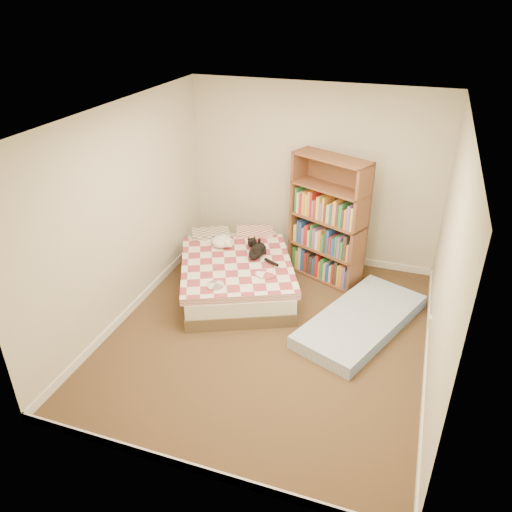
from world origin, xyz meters
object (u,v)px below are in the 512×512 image
(black_cat, at_px, (258,250))
(white_dog, at_px, (222,242))
(bed, at_px, (237,272))
(bookshelf, at_px, (327,236))
(floor_mattress, at_px, (361,321))

(black_cat, bearing_deg, white_dog, 138.57)
(white_dog, bearing_deg, bed, -54.91)
(bed, height_order, bookshelf, bookshelf)
(floor_mattress, height_order, black_cat, black_cat)
(bed, xyz_separation_m, black_cat, (0.24, 0.15, 0.29))
(floor_mattress, relative_size, black_cat, 2.55)
(bed, relative_size, floor_mattress, 1.27)
(black_cat, relative_size, white_dog, 1.91)
(bookshelf, bearing_deg, bed, -123.09)
(bookshelf, distance_m, white_dog, 1.41)
(bed, distance_m, bookshelf, 1.29)
(bookshelf, height_order, white_dog, bookshelf)
(bookshelf, relative_size, floor_mattress, 0.96)
(bed, bearing_deg, floor_mattress, -36.56)
(white_dog, bearing_deg, black_cat, -25.34)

